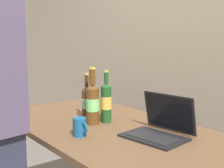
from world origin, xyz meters
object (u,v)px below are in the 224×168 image
Objects in this scene: beer_bottle_brown at (106,102)px; beer_bottle_green at (93,102)px; laptop at (160,127)px; coffee_mug at (80,127)px; beer_bottle_amber at (87,102)px.

beer_bottle_green reaches higher than beer_bottle_brown.
beer_bottle_brown is (-0.39, -0.05, 0.08)m from laptop.
coffee_mug is at bearing -64.08° from beer_bottle_brown.
beer_bottle_green is at bearing -100.39° from beer_bottle_brown.
coffee_mug is (-0.26, -0.32, -0.00)m from laptop.
beer_bottle_amber is 0.92× the size of beer_bottle_brown.
beer_bottle_brown is at bearing 79.61° from beer_bottle_green.
beer_bottle_amber is (-0.53, -0.10, 0.06)m from laptop.
laptop is 0.41m from coffee_mug.
beer_bottle_amber is at bearing -160.33° from beer_bottle_brown.
laptop is 1.00× the size of beer_bottle_green.
laptop is 1.17× the size of beer_bottle_amber.
laptop is 0.54m from beer_bottle_amber.
beer_bottle_brown reaches higher than laptop.
beer_bottle_green is (0.12, -0.04, 0.02)m from beer_bottle_amber.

